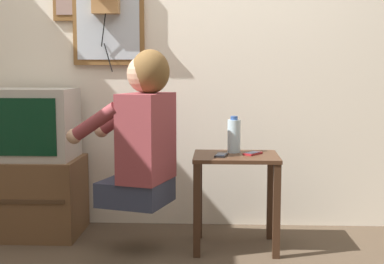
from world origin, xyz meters
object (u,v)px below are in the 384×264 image
Objects in this scene: wall_mirror at (108,11)px; cell_phone_spare at (253,153)px; television at (29,124)px; cell_phone_held at (221,155)px; water_bottle at (234,136)px; person at (142,131)px.

cell_phone_spare is (0.93, -0.43, -0.87)m from wall_mirror.
television is 0.89m from wall_mirror.
cell_phone_held is 0.19m from water_bottle.
television is at bearing 178.95° from cell_phone_held.
cell_phone_held and cell_phone_spare have the same top height.
cell_phone_spare is 0.16m from water_bottle.
water_bottle reaches higher than cell_phone_held.
person is at bearing -162.93° from cell_phone_held.
television is 1.41m from cell_phone_spare.
television is (-0.76, 0.30, 0.01)m from person.
water_bottle is at bearing -53.21° from person.
television is 4.14× the size of cell_phone_spare.
cell_phone_held is at bearing -34.22° from wall_mirror.
cell_phone_held is at bearing -122.25° from cell_phone_spare.
cell_phone_spare is at bearing 31.58° from cell_phone_held.
water_bottle is at bearing -24.02° from wall_mirror.
person is 4.03× the size of water_bottle.
person is at bearing -132.35° from cell_phone_spare.
water_bottle is (1.28, -0.12, -0.05)m from television.
person reaches higher than television.
cell_phone_spare is (1.39, -0.18, -0.15)m from television.
cell_phone_held is 0.99× the size of cell_phone_spare.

